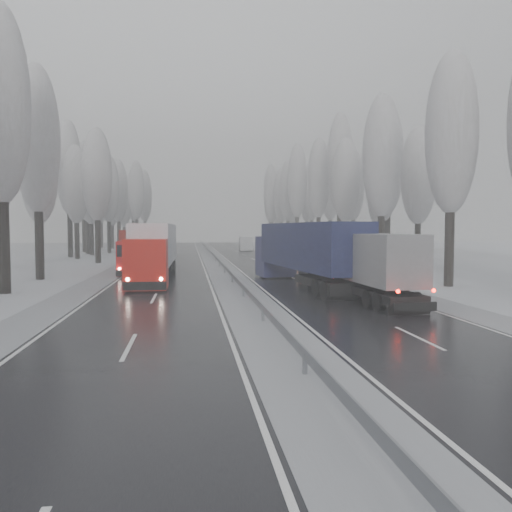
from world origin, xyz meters
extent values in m
plane|color=silver|center=(0.00, 0.00, 0.00)|extent=(260.00, 260.00, 0.00)
cube|color=black|center=(5.25, 30.00, 0.01)|extent=(7.50, 200.00, 0.03)
cube|color=black|center=(-5.25, 30.00, 0.01)|extent=(7.50, 200.00, 0.03)
cube|color=#93969A|center=(0.00, 30.00, 0.02)|extent=(3.00, 200.00, 0.04)
cube|color=#93969A|center=(10.20, 30.00, 0.02)|extent=(2.40, 200.00, 0.04)
cube|color=#93969A|center=(-10.20, 30.00, 0.02)|extent=(2.40, 200.00, 0.04)
cube|color=slate|center=(0.00, 30.00, 0.60)|extent=(0.06, 200.00, 0.32)
cube|color=slate|center=(0.00, -4.00, 0.30)|extent=(0.12, 0.12, 0.60)
cube|color=slate|center=(0.00, 28.00, 0.30)|extent=(0.12, 0.12, 0.60)
cube|color=slate|center=(0.00, 60.00, 0.30)|extent=(0.12, 0.12, 0.60)
cylinder|color=black|center=(15.04, 15.67, 2.80)|extent=(0.68, 0.68, 5.60)
ellipsoid|color=#989592|center=(15.04, 15.67, 10.80)|extent=(3.60, 3.60, 11.45)
cylinder|color=black|center=(14.51, 27.03, 2.81)|extent=(0.68, 0.68, 5.62)
ellipsoid|color=#989592|center=(14.51, 27.03, 10.84)|extent=(3.60, 3.60, 11.48)
cylinder|color=black|center=(20.02, 31.03, 2.47)|extent=(0.64, 0.64, 4.94)
ellipsoid|color=#989592|center=(20.02, 31.03, 9.53)|extent=(3.60, 3.60, 10.09)
cylinder|color=black|center=(17.90, 35.17, 2.66)|extent=(0.66, 0.66, 5.32)
ellipsoid|color=#989592|center=(17.90, 35.17, 10.27)|extent=(3.60, 3.60, 10.88)
cylinder|color=black|center=(20.12, 39.17, 3.16)|extent=(0.72, 0.72, 6.31)
ellipsoid|color=#989592|center=(20.12, 39.17, 12.17)|extent=(3.60, 3.60, 12.90)
cylinder|color=black|center=(17.02, 45.60, 2.69)|extent=(0.67, 0.67, 5.38)
ellipsoid|color=#989592|center=(17.02, 45.60, 10.37)|extent=(3.60, 3.60, 10.98)
cylinder|color=black|center=(23.31, 49.60, 2.30)|extent=(0.62, 0.62, 4.59)
ellipsoid|color=#989592|center=(23.31, 49.60, 8.86)|extent=(3.60, 3.60, 9.39)
cylinder|color=black|center=(17.90, 51.02, 3.47)|extent=(0.76, 0.76, 6.95)
ellipsoid|color=#989592|center=(17.90, 51.02, 13.40)|extent=(3.60, 3.60, 14.19)
cylinder|color=black|center=(24.81, 55.02, 3.30)|extent=(0.74, 0.74, 6.59)
ellipsoid|color=#989592|center=(24.81, 55.02, 12.71)|extent=(3.60, 3.60, 13.46)
cylinder|color=black|center=(17.56, 61.27, 3.18)|extent=(0.72, 0.72, 6.37)
ellipsoid|color=#989592|center=(17.56, 61.27, 12.28)|extent=(3.60, 3.60, 13.01)
cylinder|color=black|center=(24.72, 65.27, 2.99)|extent=(0.70, 0.70, 5.97)
ellipsoid|color=#989592|center=(24.72, 65.27, 11.52)|extent=(3.60, 3.60, 12.20)
cylinder|color=black|center=(16.34, 71.95, 3.33)|extent=(0.74, 0.74, 6.65)
ellipsoid|color=#989592|center=(16.34, 71.95, 12.83)|extent=(3.60, 3.60, 13.59)
cylinder|color=black|center=(23.71, 75.95, 3.07)|extent=(0.71, 0.71, 6.14)
ellipsoid|color=#989592|center=(23.71, 75.95, 11.84)|extent=(3.60, 3.60, 12.54)
cylinder|color=black|center=(16.56, 81.70, 3.03)|extent=(0.71, 0.71, 6.05)
ellipsoid|color=#989592|center=(16.56, 81.70, 11.68)|extent=(3.60, 3.60, 12.37)
cylinder|color=black|center=(22.48, 85.70, 3.15)|extent=(0.72, 0.72, 6.30)
ellipsoid|color=#989592|center=(22.48, 85.70, 12.15)|extent=(3.60, 3.60, 12.87)
cylinder|color=black|center=(16.63, 89.21, 2.94)|extent=(0.70, 0.70, 5.88)
ellipsoid|color=#989592|center=(16.63, 89.21, 11.33)|extent=(3.60, 3.60, 12.00)
cylinder|color=black|center=(19.77, 93.21, 2.43)|extent=(0.64, 0.64, 4.86)
ellipsoid|color=#989592|center=(19.77, 93.21, 9.37)|extent=(3.60, 3.60, 9.92)
cylinder|color=black|center=(15.73, 96.32, 2.99)|extent=(0.70, 0.70, 5.98)
ellipsoid|color=#989592|center=(15.73, 96.32, 11.53)|extent=(3.60, 3.60, 12.21)
cylinder|color=black|center=(24.94, 100.32, 3.09)|extent=(0.71, 0.71, 6.19)
ellipsoid|color=#989592|center=(24.94, 100.32, 11.93)|extent=(3.60, 3.60, 12.64)
cylinder|color=black|center=(17.04, 106.16, 3.43)|extent=(0.75, 0.75, 6.86)
ellipsoid|color=#989592|center=(17.04, 106.16, 13.22)|extent=(3.60, 3.60, 14.01)
cylinder|color=black|center=(24.02, 110.16, 2.77)|extent=(0.68, 0.68, 5.55)
ellipsoid|color=#989592|center=(24.02, 110.16, 10.70)|extent=(3.60, 3.60, 11.33)
cylinder|color=black|center=(18.73, 116.73, 3.05)|extent=(0.71, 0.71, 6.09)
ellipsoid|color=#989592|center=(18.73, 116.73, 11.75)|extent=(3.60, 3.60, 12.45)
cylinder|color=black|center=(21.55, 120.73, 2.74)|extent=(0.67, 0.67, 5.49)
ellipsoid|color=#989592|center=(21.55, 120.73, 10.58)|extent=(3.60, 3.60, 11.21)
cylinder|color=black|center=(-14.71, 15.70, 3.07)|extent=(0.71, 0.71, 6.14)
ellipsoid|color=#989592|center=(-14.71, 15.70, 11.85)|extent=(3.60, 3.60, 12.55)
cylinder|color=black|center=(-15.13, 24.57, 2.92)|extent=(0.69, 0.69, 5.83)
ellipsoid|color=#989592|center=(-15.13, 24.57, 11.25)|extent=(3.60, 3.60, 11.92)
cylinder|color=black|center=(-17.75, 34.20, 2.52)|extent=(0.65, 0.65, 5.03)
ellipsoid|color=#989592|center=(-17.75, 34.20, 9.70)|extent=(3.60, 3.60, 10.28)
cylinder|color=black|center=(-13.94, 43.73, 2.72)|extent=(0.67, 0.67, 5.44)
ellipsoid|color=#989592|center=(-13.94, 43.73, 10.49)|extent=(3.60, 3.60, 11.11)
cylinder|color=black|center=(-21.85, 47.73, 2.86)|extent=(0.69, 0.69, 5.72)
ellipsoid|color=#989592|center=(-21.85, 47.73, 11.04)|extent=(3.60, 3.60, 11.69)
cylinder|color=black|center=(-18.26, 52.71, 2.61)|extent=(0.66, 0.66, 5.23)
ellipsoid|color=#989592|center=(-18.26, 52.71, 10.08)|extent=(3.60, 3.60, 10.68)
cylinder|color=black|center=(-20.05, 56.71, 3.30)|extent=(0.74, 0.74, 6.60)
ellipsoid|color=#989592|center=(-20.05, 56.71, 12.74)|extent=(3.60, 3.60, 13.49)
cylinder|color=black|center=(-18.16, 62.35, 2.58)|extent=(0.65, 0.65, 5.16)
ellipsoid|color=#989592|center=(-18.16, 62.35, 9.95)|extent=(3.60, 3.60, 10.54)
cylinder|color=black|center=(-19.54, 66.35, 2.90)|extent=(0.69, 0.69, 5.79)
ellipsoid|color=#989592|center=(-19.54, 66.35, 11.18)|extent=(3.60, 3.60, 11.84)
cylinder|color=black|center=(-16.58, 69.11, 2.82)|extent=(0.68, 0.68, 5.64)
ellipsoid|color=#989592|center=(-16.58, 69.11, 10.89)|extent=(3.60, 3.60, 11.53)
cylinder|color=black|center=(-21.42, 73.11, 3.28)|extent=(0.73, 0.73, 6.56)
ellipsoid|color=#989592|center=(-21.42, 73.11, 12.65)|extent=(3.60, 3.60, 13.40)
cylinder|color=black|center=(-16.33, 79.19, 2.90)|extent=(0.69, 0.69, 5.79)
ellipsoid|color=#989592|center=(-16.33, 79.19, 11.17)|extent=(3.60, 3.60, 11.84)
cylinder|color=black|center=(-21.09, 83.19, 3.32)|extent=(0.74, 0.74, 6.65)
ellipsoid|color=#989592|center=(-21.09, 83.19, 12.82)|extent=(3.60, 3.60, 13.58)
cylinder|color=black|center=(-18.93, 88.54, 2.56)|extent=(0.65, 0.65, 5.12)
ellipsoid|color=#989592|center=(-18.93, 88.54, 9.88)|extent=(3.60, 3.60, 10.46)
cylinder|color=black|center=(-21.82, 92.54, 2.92)|extent=(0.69, 0.69, 5.84)
ellipsoid|color=#989592|center=(-21.82, 92.54, 11.26)|extent=(3.60, 3.60, 11.92)
cylinder|color=black|center=(-15.07, 99.33, 3.34)|extent=(0.74, 0.74, 6.67)
ellipsoid|color=#989592|center=(-15.07, 99.33, 12.87)|extent=(3.60, 3.60, 13.63)
cylinder|color=black|center=(-24.20, 103.33, 3.15)|extent=(0.72, 0.72, 6.31)
ellipsoid|color=#989592|center=(-24.20, 103.33, 12.16)|extent=(3.60, 3.60, 12.88)
cylinder|color=black|center=(-14.05, 108.72, 3.14)|extent=(0.72, 0.72, 6.29)
ellipsoid|color=#989592|center=(-14.05, 108.72, 12.12)|extent=(3.60, 3.60, 12.84)
cylinder|color=black|center=(-19.66, 112.72, 2.43)|extent=(0.64, 0.64, 4.86)
ellipsoid|color=#989592|center=(-19.66, 112.72, 9.36)|extent=(3.60, 3.60, 9.92)
cylinder|color=black|center=(-17.56, 115.31, 3.31)|extent=(0.74, 0.74, 6.63)
ellipsoid|color=#989592|center=(-17.56, 115.31, 12.78)|extent=(3.60, 3.60, 13.54)
cylinder|color=black|center=(-20.33, 119.31, 2.89)|extent=(0.69, 0.69, 5.79)
ellipsoid|color=#989592|center=(-20.33, 119.31, 11.16)|extent=(3.60, 3.60, 11.82)
cube|color=#45454A|center=(6.27, 17.90, 1.53)|extent=(2.45, 2.54, 2.79)
cube|color=black|center=(6.21, 19.06, 2.18)|extent=(2.14, 0.21, 0.93)
cube|color=black|center=(6.20, 19.15, 0.42)|extent=(2.33, 0.27, 0.46)
cube|color=slate|center=(6.67, 10.67, 2.51)|extent=(3.03, 12.18, 2.60)
cube|color=black|center=(7.00, 4.60, 0.51)|extent=(2.14, 0.23, 0.42)
cube|color=black|center=(6.85, 7.33, 0.70)|extent=(2.32, 5.21, 0.42)
cube|color=black|center=(6.98, 5.11, 0.32)|extent=(2.14, 0.17, 0.56)
cylinder|color=black|center=(5.34, 17.11, 0.48)|extent=(0.38, 0.98, 0.97)
cylinder|color=black|center=(7.29, 17.21, 0.48)|extent=(0.38, 0.98, 0.97)
cylinder|color=black|center=(5.90, 6.91, 0.48)|extent=(0.38, 0.98, 0.97)
cylinder|color=black|center=(7.85, 7.02, 0.48)|extent=(0.38, 0.98, 0.97)
cylinder|color=black|center=(5.97, 5.70, 0.48)|extent=(0.38, 0.98, 0.97)
cylinder|color=black|center=(7.91, 5.81, 0.48)|extent=(0.38, 0.98, 0.97)
sphere|color=#FF0C05|center=(6.13, 4.48, 1.25)|extent=(0.19, 0.19, 0.19)
sphere|color=#FF0C05|center=(7.89, 4.58, 1.25)|extent=(0.19, 0.19, 0.19)
sphere|color=white|center=(5.32, 19.13, 0.79)|extent=(0.20, 0.20, 0.20)
sphere|color=white|center=(7.08, 19.23, 0.79)|extent=(0.20, 0.20, 0.20)
cube|color=#202151|center=(3.84, 23.99, 1.80)|extent=(3.05, 3.15, 3.27)
cube|color=black|center=(3.67, 25.34, 2.56)|extent=(2.50, 0.42, 1.09)
cube|color=black|center=(3.65, 25.45, 0.49)|extent=(2.73, 0.50, 0.55)
cube|color=#121532|center=(4.88, 15.55, 2.94)|extent=(4.50, 14.41, 3.05)
cube|color=black|center=(5.76, 8.46, 0.60)|extent=(2.50, 0.44, 0.49)
cube|color=black|center=(5.36, 11.65, 0.82)|extent=(3.12, 6.25, 0.49)
cube|color=black|center=(5.68, 9.06, 0.38)|extent=(2.50, 0.37, 0.65)
cylinder|color=black|center=(2.81, 22.98, 0.57)|extent=(0.52, 1.17, 1.13)
cylinder|color=black|center=(5.08, 23.27, 0.57)|extent=(0.52, 1.17, 1.13)
cylinder|color=black|center=(4.28, 11.08, 0.57)|extent=(0.52, 1.17, 1.13)
cylinder|color=black|center=(6.55, 11.36, 0.57)|extent=(0.52, 1.17, 1.13)
cylinder|color=black|center=(4.45, 9.67, 0.57)|extent=(0.52, 1.17, 1.13)
cylinder|color=black|center=(6.73, 9.96, 0.57)|extent=(0.52, 1.17, 1.13)
sphere|color=#FF0C05|center=(4.74, 8.26, 1.47)|extent=(0.22, 0.22, 0.22)
sphere|color=#FF0C05|center=(6.80, 8.51, 1.47)|extent=(0.22, 0.22, 0.22)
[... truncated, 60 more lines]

